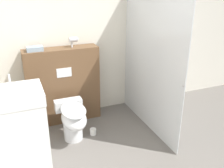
% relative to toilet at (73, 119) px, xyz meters
% --- Properties ---
extents(wall_back, '(8.00, 0.06, 2.50)m').
position_rel_toilet_xyz_m(wall_back, '(0.55, 0.83, 0.92)').
color(wall_back, silver).
rests_on(wall_back, ground_plane).
extents(partition_panel, '(1.11, 0.30, 1.19)m').
position_rel_toilet_xyz_m(partition_panel, '(0.02, 0.63, 0.26)').
color(partition_panel, brown).
rests_on(partition_panel, ground_plane).
extents(shower_glass, '(0.04, 1.64, 2.02)m').
position_rel_toilet_xyz_m(shower_glass, '(1.17, -0.02, 0.68)').
color(shower_glass, silver).
rests_on(shower_glass, ground_plane).
extents(toilet, '(0.40, 0.67, 0.53)m').
position_rel_toilet_xyz_m(toilet, '(0.00, 0.00, 0.00)').
color(toilet, white).
rests_on(toilet, ground_plane).
extents(sink_vanity, '(0.65, 0.54, 1.16)m').
position_rel_toilet_xyz_m(sink_vanity, '(-0.72, -0.35, 0.18)').
color(sink_vanity, white).
rests_on(sink_vanity, ground_plane).
extents(hair_drier, '(0.15, 0.08, 0.16)m').
position_rel_toilet_xyz_m(hair_drier, '(0.22, 0.62, 0.97)').
color(hair_drier, '#B7B7BC').
rests_on(hair_drier, partition_panel).
extents(folded_towel, '(0.23, 0.16, 0.06)m').
position_rel_toilet_xyz_m(folded_towel, '(-0.35, 0.61, 0.89)').
color(folded_towel, '#8C9EAD').
rests_on(folded_towel, partition_panel).
extents(spare_toilet_roll, '(0.09, 0.09, 0.09)m').
position_rel_toilet_xyz_m(spare_toilet_roll, '(0.29, 0.02, -0.29)').
color(spare_toilet_roll, white).
rests_on(spare_toilet_roll, ground_plane).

